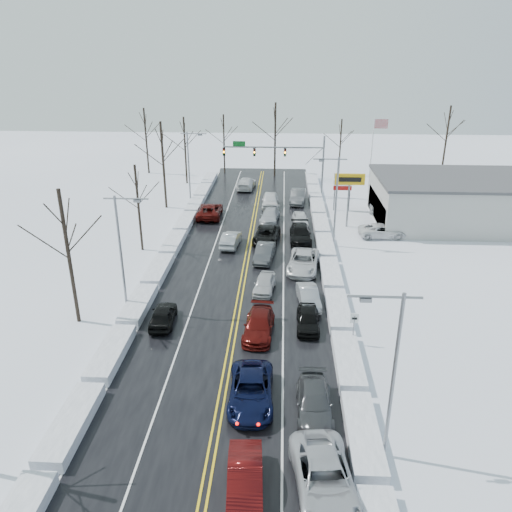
# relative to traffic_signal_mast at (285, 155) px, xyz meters

# --- Properties ---
(ground) EXTENTS (160.00, 160.00, 0.00)m
(ground) POSITION_rel_traffic_signal_mast_xyz_m (-3.45, -27.99, -5.48)
(ground) COLOR white
(ground) RESTS_ON ground
(road_surface) EXTENTS (14.00, 84.00, 0.01)m
(road_surface) POSITION_rel_traffic_signal_mast_xyz_m (-3.45, -25.99, -5.47)
(road_surface) COLOR black
(road_surface) RESTS_ON ground
(snow_bank_left) EXTENTS (1.63, 72.00, 0.72)m
(snow_bank_left) POSITION_rel_traffic_signal_mast_xyz_m (-11.05, -25.99, -5.48)
(snow_bank_left) COLOR white
(snow_bank_left) RESTS_ON ground
(snow_bank_right) EXTENTS (1.63, 72.00, 0.72)m
(snow_bank_right) POSITION_rel_traffic_signal_mast_xyz_m (4.15, -25.99, -5.48)
(snow_bank_right) COLOR white
(snow_bank_right) RESTS_ON ground
(traffic_signal_mast) EXTENTS (13.28, 0.39, 8.00)m
(traffic_signal_mast) POSITION_rel_traffic_signal_mast_xyz_m (0.00, 0.00, 0.00)
(traffic_signal_mast) COLOR slate
(traffic_signal_mast) RESTS_ON ground
(tires_plus_sign) EXTENTS (3.20, 0.34, 6.00)m
(tires_plus_sign) POSITION_rel_traffic_signal_mast_xyz_m (7.05, -12.00, -0.49)
(tires_plus_sign) COLOR slate
(tires_plus_sign) RESTS_ON ground
(used_vehicles_sign) EXTENTS (2.20, 0.22, 4.65)m
(used_vehicles_sign) POSITION_rel_traffic_signal_mast_xyz_m (7.05, -5.99, -2.16)
(used_vehicles_sign) COLOR slate
(used_vehicles_sign) RESTS_ON ground
(speed_limit_sign) EXTENTS (0.55, 0.09, 2.35)m
(speed_limit_sign) POSITION_rel_traffic_signal_mast_xyz_m (4.75, -35.99, -3.84)
(speed_limit_sign) COLOR slate
(speed_limit_sign) RESTS_ON ground
(flagpole) EXTENTS (1.87, 1.20, 10.00)m
(flagpole) POSITION_rel_traffic_signal_mast_xyz_m (11.72, 2.01, 0.45)
(flagpole) COLOR silver
(flagpole) RESTS_ON ground
(dealership_building) EXTENTS (20.40, 12.40, 5.30)m
(dealership_building) POSITION_rel_traffic_signal_mast_xyz_m (20.53, -9.99, -2.82)
(dealership_building) COLOR #A1A09C
(dealership_building) RESTS_ON ground
(streetlight_se) EXTENTS (3.20, 0.25, 9.00)m
(streetlight_se) POSITION_rel_traffic_signal_mast_xyz_m (4.85, -45.99, -0.17)
(streetlight_se) COLOR slate
(streetlight_se) RESTS_ON ground
(streetlight_ne) EXTENTS (3.20, 0.25, 9.00)m
(streetlight_ne) POSITION_rel_traffic_signal_mast_xyz_m (4.85, -17.99, -0.17)
(streetlight_ne) COLOR slate
(streetlight_ne) RESTS_ON ground
(streetlight_sw) EXTENTS (3.20, 0.25, 9.00)m
(streetlight_sw) POSITION_rel_traffic_signal_mast_xyz_m (-11.74, -31.99, -0.17)
(streetlight_sw) COLOR slate
(streetlight_sw) RESTS_ON ground
(streetlight_nw) EXTENTS (3.20, 0.25, 9.00)m
(streetlight_nw) POSITION_rel_traffic_signal_mast_xyz_m (-11.74, -3.99, -0.17)
(streetlight_nw) COLOR slate
(streetlight_nw) RESTS_ON ground
(tree_left_b) EXTENTS (4.00, 4.00, 10.00)m
(tree_left_b) POSITION_rel_traffic_signal_mast_xyz_m (-14.95, -33.99, 1.51)
(tree_left_b) COLOR #2D231C
(tree_left_b) RESTS_ON ground
(tree_left_c) EXTENTS (3.40, 3.40, 8.50)m
(tree_left_c) POSITION_rel_traffic_signal_mast_xyz_m (-13.95, -19.99, 0.46)
(tree_left_c) COLOR #2D231C
(tree_left_c) RESTS_ON ground
(tree_left_d) EXTENTS (4.20, 4.20, 10.50)m
(tree_left_d) POSITION_rel_traffic_signal_mast_xyz_m (-14.65, -5.99, 1.86)
(tree_left_d) COLOR #2D231C
(tree_left_d) RESTS_ON ground
(tree_left_e) EXTENTS (3.80, 3.80, 9.50)m
(tree_left_e) POSITION_rel_traffic_signal_mast_xyz_m (-14.25, 6.01, 1.16)
(tree_left_e) COLOR #2D231C
(tree_left_e) RESTS_ON ground
(tree_far_a) EXTENTS (4.00, 4.00, 10.00)m
(tree_far_a) POSITION_rel_traffic_signal_mast_xyz_m (-21.45, 12.01, 1.51)
(tree_far_a) COLOR #2D231C
(tree_far_a) RESTS_ON ground
(tree_far_b) EXTENTS (3.60, 3.60, 9.00)m
(tree_far_b) POSITION_rel_traffic_signal_mast_xyz_m (-9.45, 13.01, 0.81)
(tree_far_b) COLOR #2D231C
(tree_far_b) RESTS_ON ground
(tree_far_c) EXTENTS (4.40, 4.40, 11.00)m
(tree_far_c) POSITION_rel_traffic_signal_mast_xyz_m (-1.45, 11.01, 2.21)
(tree_far_c) COLOR #2D231C
(tree_far_c) RESTS_ON ground
(tree_far_d) EXTENTS (3.40, 3.40, 8.50)m
(tree_far_d) POSITION_rel_traffic_signal_mast_xyz_m (8.55, 12.51, 0.46)
(tree_far_d) COLOR #2D231C
(tree_far_d) RESTS_ON ground
(tree_far_e) EXTENTS (4.20, 4.20, 10.50)m
(tree_far_e) POSITION_rel_traffic_signal_mast_xyz_m (24.55, 13.01, 1.86)
(tree_far_e) COLOR #2D231C
(tree_far_e) RESTS_ON ground
(queued_car_1) EXTENTS (1.85, 4.59, 1.48)m
(queued_car_1) POSITION_rel_traffic_signal_mast_xyz_m (-1.61, -48.57, -5.48)
(queued_car_1) COLOR #460909
(queued_car_1) RESTS_ON ground
(queued_car_2) EXTENTS (2.65, 5.48, 1.50)m
(queued_car_2) POSITION_rel_traffic_signal_mast_xyz_m (-1.74, -42.27, -5.48)
(queued_car_2) COLOR black
(queued_car_2) RESTS_ON ground
(queued_car_3) EXTENTS (2.29, 5.01, 1.42)m
(queued_car_3) POSITION_rel_traffic_signal_mast_xyz_m (-1.65, -35.05, -5.48)
(queued_car_3) COLOR #4C0C0A
(queued_car_3) RESTS_ON ground
(queued_car_4) EXTENTS (2.02, 4.11, 1.35)m
(queued_car_4) POSITION_rel_traffic_signal_mast_xyz_m (-1.50, -28.38, -5.48)
(queued_car_4) COLOR silver
(queued_car_4) RESTS_ON ground
(queued_car_5) EXTENTS (2.05, 4.62, 1.48)m
(queued_car_5) POSITION_rel_traffic_signal_mast_xyz_m (-1.76, -21.92, -5.48)
(queued_car_5) COLOR #3A3C3F
(queued_car_5) RESTS_ON ground
(queued_car_6) EXTENTS (3.00, 5.52, 1.47)m
(queued_car_6) POSITION_rel_traffic_signal_mast_xyz_m (-1.73, -17.19, -5.48)
(queued_car_6) COLOR black
(queued_car_6) RESTS_ON ground
(queued_car_7) EXTENTS (2.47, 4.96, 1.38)m
(queued_car_7) POSITION_rel_traffic_signal_mast_xyz_m (-1.56, -10.69, -5.48)
(queued_car_7) COLOR #B0B3B8
(queued_car_7) RESTS_ON ground
(queued_car_8) EXTENTS (2.02, 4.99, 1.70)m
(queued_car_8) POSITION_rel_traffic_signal_mast_xyz_m (-1.69, -4.96, -5.48)
(queued_car_8) COLOR white
(queued_car_8) RESTS_ON ground
(queued_car_10) EXTENTS (3.29, 5.97, 1.58)m
(queued_car_10) POSITION_rel_traffic_signal_mast_xyz_m (1.94, -48.31, -5.48)
(queued_car_10) COLOR #B0B3B9
(queued_car_10) RESTS_ON ground
(queued_car_11) EXTENTS (1.94, 4.77, 1.38)m
(queued_car_11) POSITION_rel_traffic_signal_mast_xyz_m (1.78, -43.01, -5.48)
(queued_car_11) COLOR #3B3C3F
(queued_car_11) RESTS_ON ground
(queued_car_12) EXTENTS (1.69, 4.06, 1.38)m
(queued_car_12) POSITION_rel_traffic_signal_mast_xyz_m (1.81, -33.99, -5.48)
(queued_car_12) COLOR black
(queued_car_12) RESTS_ON ground
(queued_car_13) EXTENTS (1.94, 4.29, 1.37)m
(queued_car_13) POSITION_rel_traffic_signal_mast_xyz_m (2.00, -30.51, -5.48)
(queued_car_13) COLOR #94979B
(queued_car_13) RESTS_ON ground
(queued_car_14) EXTENTS (3.31, 5.95, 1.57)m
(queued_car_14) POSITION_rel_traffic_signal_mast_xyz_m (1.81, -23.97, -5.48)
(queued_car_14) COLOR silver
(queued_car_14) RESTS_ON ground
(queued_car_15) EXTENTS (2.27, 5.38, 1.55)m
(queued_car_15) POSITION_rel_traffic_signal_mast_xyz_m (1.76, -16.76, -5.48)
(queued_car_15) COLOR black
(queued_car_15) RESTS_ON ground
(queued_car_16) EXTENTS (1.89, 4.15, 1.38)m
(queued_car_16) POSITION_rel_traffic_signal_mast_xyz_m (1.88, -11.72, -5.48)
(queued_car_16) COLOR silver
(queued_car_16) RESTS_ON ground
(queued_car_17) EXTENTS (2.24, 5.29, 1.70)m
(queued_car_17) POSITION_rel_traffic_signal_mast_xyz_m (1.80, -3.11, -5.48)
(queued_car_17) COLOR #46494C
(queued_car_17) RESTS_ON ground
(oncoming_car_0) EXTENTS (1.95, 4.52, 1.45)m
(oncoming_car_0) POSITION_rel_traffic_signal_mast_xyz_m (-5.27, -18.52, -5.48)
(oncoming_car_0) COLOR #95989C
(oncoming_car_0) RESTS_ON ground
(oncoming_car_1) EXTENTS (2.74, 5.79, 1.60)m
(oncoming_car_1) POSITION_rel_traffic_signal_mast_xyz_m (-8.68, -9.45, -5.48)
(oncoming_car_1) COLOR #490C09
(oncoming_car_1) RESTS_ON ground
(oncoming_car_2) EXTENTS (2.75, 5.67, 1.59)m
(oncoming_car_2) POSITION_rel_traffic_signal_mast_xyz_m (-5.31, 3.38, -5.48)
(oncoming_car_2) COLOR silver
(oncoming_car_2) RESTS_ON ground
(oncoming_car_3) EXTENTS (1.89, 4.22, 1.41)m
(oncoming_car_3) POSITION_rel_traffic_signal_mast_xyz_m (-8.65, -34.03, -5.48)
(oncoming_car_3) COLOR black
(oncoming_car_3) RESTS_ON ground
(parked_car_0) EXTENTS (5.18, 2.60, 1.41)m
(parked_car_0) POSITION_rel_traffic_signal_mast_xyz_m (10.44, -15.18, -5.48)
(parked_car_0) COLOR white
(parked_car_0) RESTS_ON ground
(parked_car_1) EXTENTS (2.13, 5.10, 1.47)m
(parked_car_1) POSITION_rel_traffic_signal_mast_xyz_m (13.36, -12.94, -5.48)
(parked_car_1) COLOR #3F4144
(parked_car_1) RESTS_ON ground
(parked_car_2) EXTENTS (2.33, 4.98, 1.65)m
(parked_car_2) POSITION_rel_traffic_signal_mast_xyz_m (11.40, -6.12, -5.48)
(parked_car_2) COLOR #AAAEB3
(parked_car_2) RESTS_ON ground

